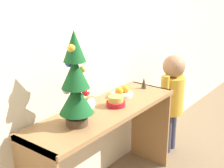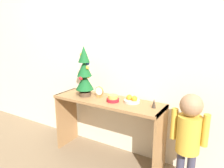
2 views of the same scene
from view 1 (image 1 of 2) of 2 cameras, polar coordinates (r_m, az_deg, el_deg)
The scene contains 8 objects.
back_wall at distance 2.14m, azimuth -6.53°, elevation 10.77°, with size 7.00×0.05×2.50m, color beige.
console_table at distance 2.19m, azimuth -1.20°, elevation -8.20°, with size 1.26×0.40×0.70m.
mini_tree at distance 1.81m, azimuth -6.69°, elevation 0.26°, with size 0.20×0.20×0.57m.
fruit_bowl at distance 2.35m, azimuth 1.83°, elevation -1.61°, with size 0.17×0.17×0.08m.
singing_bowl at distance 2.16m, azimuth 0.69°, elevation -3.24°, with size 0.13×0.13×0.07m.
desk_clock at distance 2.03m, azimuth -4.08°, elevation -3.89°, with size 0.10×0.04×0.12m.
figurine at distance 2.53m, azimuth 5.84°, elevation 0.22°, with size 0.04×0.04×0.09m.
child_figure at distance 2.85m, azimuth 10.96°, elevation -1.54°, with size 0.33×0.21×0.92m.
Camera 1 is at (-1.54, -1.02, 1.52)m, focal length 50.00 mm.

